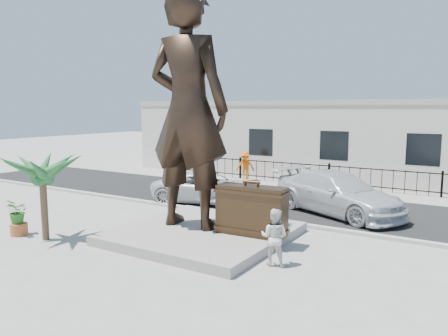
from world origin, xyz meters
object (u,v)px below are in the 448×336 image
Objects in this scene: suitcase at (251,210)px; car_white at (208,188)px; statue at (188,110)px; tourist at (274,237)px.

suitcase is 6.23m from car_white.
statue is 4.96× the size of tourist.
suitcase is 1.40× the size of tourist.
car_white is (-5.90, 5.63, -0.09)m from tourist.
car_white is at bearing 133.06° from suitcase.
car_white is at bearing -53.24° from tourist.
tourist is 8.16m from car_white.
tourist is 0.32× the size of car_white.
tourist is at bearing -149.04° from car_white.
car_white is (-2.22, 4.48, -3.48)m from statue.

